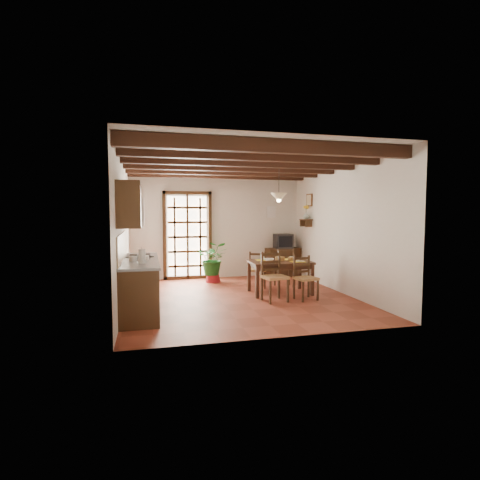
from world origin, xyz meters
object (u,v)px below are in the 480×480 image
object	(u,v)px
chair_near_left	(274,286)
sideboard	(283,262)
dining_table	(280,265)
chair_far_right	(284,275)
crt_tv	(283,241)
chair_near_right	(305,286)
chair_far_left	(257,276)
pendant_lamp	(279,196)
kitchen_counter	(140,285)
potted_plant	(213,259)

from	to	relation	value
chair_near_left	sideboard	size ratio (longest dim) A/B	1.07
dining_table	chair_far_right	bearing A→B (deg)	63.96
dining_table	chair_far_right	distance (m)	0.80
crt_tv	chair_near_left	bearing A→B (deg)	-111.78
dining_table	chair_near_right	bearing A→B (deg)	-64.13
chair_far_left	pendant_lamp	distance (m)	1.92
chair_near_right	crt_tv	xyz separation A→B (m)	(0.53, 2.69, 0.69)
kitchen_counter	sideboard	distance (m)	4.67
dining_table	chair_far_left	distance (m)	0.81
chair_near_right	chair_far_right	xyz separation A→B (m)	(0.05, 1.32, 0.01)
kitchen_counter	chair_near_left	distance (m)	2.55
potted_plant	sideboard	bearing A→B (deg)	11.04
dining_table	chair_far_left	xyz separation A→B (m)	(-0.30, 0.67, -0.34)
chair_near_right	chair_far_left	world-z (taller)	chair_near_right
dining_table	kitchen_counter	bearing A→B (deg)	-162.63
sideboard	pendant_lamp	distance (m)	2.70
chair_near_right	sideboard	bearing A→B (deg)	69.29
chair_near_left	chair_near_right	world-z (taller)	chair_near_left
pendant_lamp	chair_far_left	bearing A→B (deg)	118.00
chair_far_left	chair_far_right	distance (m)	0.65
sideboard	chair_near_left	bearing A→B (deg)	-118.22
chair_near_left	crt_tv	world-z (taller)	crt_tv
potted_plant	pendant_lamp	world-z (taller)	pendant_lamp
kitchen_counter	potted_plant	size ratio (longest dim) A/B	1.04
sideboard	potted_plant	distance (m)	2.04
chair_near_right	pendant_lamp	world-z (taller)	pendant_lamp
kitchen_counter	chair_far_right	xyz separation A→B (m)	(3.23, 1.44, -0.19)
kitchen_counter	sideboard	xyz separation A→B (m)	(3.71, 2.83, -0.09)
dining_table	chair_near_right	size ratio (longest dim) A/B	1.52
chair_near_right	kitchen_counter	bearing A→B (deg)	172.68
chair_far_left	chair_far_right	bearing A→B (deg)	-166.72
chair_far_left	kitchen_counter	bearing A→B (deg)	44.92
crt_tv	chair_far_right	bearing A→B (deg)	-107.40
dining_table	chair_far_left	size ratio (longest dim) A/B	1.54
chair_near_left	potted_plant	distance (m)	2.44
chair_far_right	crt_tv	bearing A→B (deg)	-104.36
crt_tv	pendant_lamp	world-z (taller)	pendant_lamp
sideboard	pendant_lamp	xyz separation A→B (m)	(-0.83, -1.93, 1.69)
dining_table	crt_tv	xyz separation A→B (m)	(0.83, 2.02, 0.35)
pendant_lamp	dining_table	bearing A→B (deg)	-90.00
chair_near_right	pendant_lamp	distance (m)	1.99
chair_far_right	crt_tv	distance (m)	1.61
chair_far_right	potted_plant	bearing A→B (deg)	-28.25
potted_plant	pendant_lamp	distance (m)	2.45
dining_table	potted_plant	size ratio (longest dim) A/B	0.61
chair_far_left	sideboard	size ratio (longest dim) A/B	0.94
chair_near_right	chair_far_right	distance (m)	1.32
crt_tv	kitchen_counter	bearing A→B (deg)	-140.81
dining_table	pendant_lamp	bearing A→B (deg)	91.93
chair_near_left	crt_tv	size ratio (longest dim) A/B	2.05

